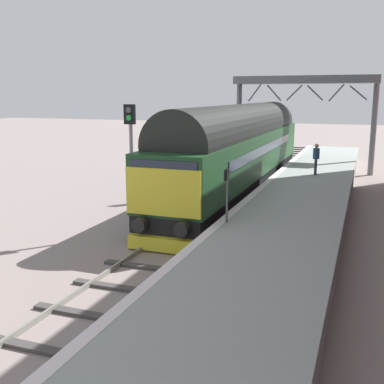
# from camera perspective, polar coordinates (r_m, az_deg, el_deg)

# --- Properties ---
(ground_plane) EXTENTS (140.00, 140.00, 0.00)m
(ground_plane) POSITION_cam_1_polar(r_m,az_deg,el_deg) (19.70, 1.48, -3.48)
(ground_plane) COLOR gray
(ground_plane) RESTS_ON ground
(track_main) EXTENTS (2.50, 60.00, 0.15)m
(track_main) POSITION_cam_1_polar(r_m,az_deg,el_deg) (19.69, 1.48, -3.33)
(track_main) COLOR gray
(track_main) RESTS_ON ground
(station_platform) EXTENTS (4.00, 44.00, 1.01)m
(station_platform) POSITION_cam_1_polar(r_m,az_deg,el_deg) (18.77, 11.96, -2.93)
(station_platform) COLOR #97A19D
(station_platform) RESTS_ON ground
(diesel_locomotive) EXTENTS (2.74, 20.22, 4.68)m
(diesel_locomotive) POSITION_cam_1_polar(r_m,az_deg,el_deg) (24.61, 5.80, 5.41)
(diesel_locomotive) COLOR black
(diesel_locomotive) RESTS_ON ground
(signal_post_near) EXTENTS (0.44, 0.22, 4.81)m
(signal_post_near) POSITION_cam_1_polar(r_m,az_deg,el_deg) (17.48, -7.34, 4.43)
(signal_post_near) COLOR gray
(signal_post_near) RESTS_ON ground
(signal_post_mid) EXTENTS (0.44, 0.22, 4.38)m
(signal_post_mid) POSITION_cam_1_polar(r_m,az_deg,el_deg) (23.94, 0.52, 6.19)
(signal_post_mid) COLOR gray
(signal_post_mid) RESTS_ON ground
(platform_number_sign) EXTENTS (0.10, 0.44, 1.77)m
(platform_number_sign) POSITION_cam_1_polar(r_m,az_deg,el_deg) (15.43, 4.22, 0.60)
(platform_number_sign) COLOR slate
(platform_number_sign) RESTS_ON station_platform
(waiting_passenger) EXTENTS (0.35, 0.51, 1.64)m
(waiting_passenger) POSITION_cam_1_polar(r_m,az_deg,el_deg) (25.61, 14.75, 4.20)
(waiting_passenger) COLOR #373740
(waiting_passenger) RESTS_ON station_platform
(overhead_footbridge) EXTENTS (9.30, 2.00, 6.36)m
(overhead_footbridge) POSITION_cam_1_polar(r_m,az_deg,el_deg) (32.84, 13.47, 12.26)
(overhead_footbridge) COLOR slate
(overhead_footbridge) RESTS_ON ground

